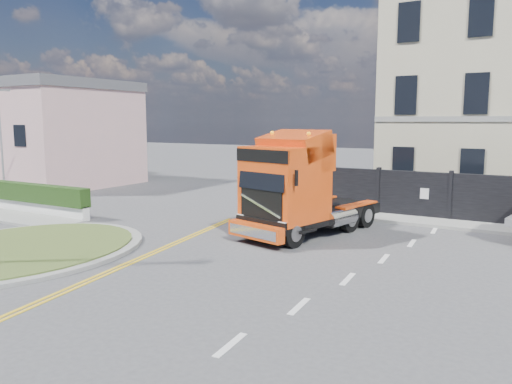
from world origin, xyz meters
The scene contains 9 objects.
ground centered at (0.00, 0.00, 0.00)m, with size 120.00×120.00×0.00m, color #424244.
traffic_island centered at (-7.00, -3.00, 0.08)m, with size 6.80×6.80×0.17m.
hedge_wall centered at (-13.00, 1.50, 0.74)m, with size 8.00×0.55×1.35m.
pavement_side centered at (-13.00, 0.40, 0.05)m, with size 8.50×1.80×0.10m, color gray.
seaside_bldg_pink centered at (-20.00, 9.00, 3.00)m, with size 8.00×8.00×6.00m, color #C4989B.
seaside_bldg_cream centered at (-28.00, 11.00, 2.50)m, with size 9.00×8.00×5.00m, color silver.
pavement_far centered at (6.00, 8.10, 0.06)m, with size 20.00×1.60×0.12m, color gray.
truck centered at (-0.37, 3.39, 1.65)m, with size 3.72×6.50×3.67m.
lamppost_slim centered at (-16.00, 2.56, 3.38)m, with size 0.23×0.47×5.71m.
Camera 1 is at (7.15, -12.56, 4.13)m, focal length 35.00 mm.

